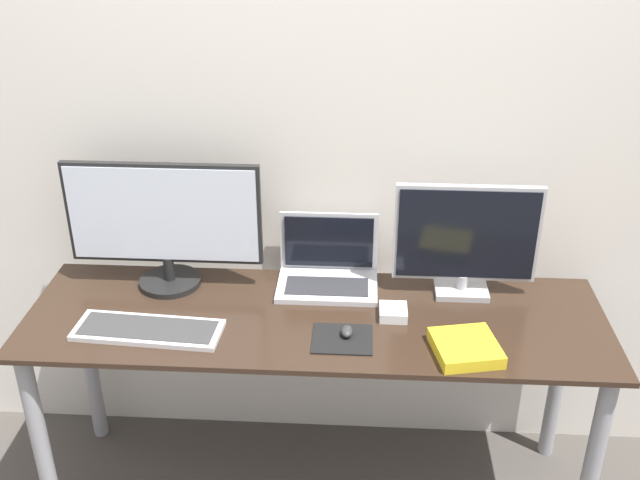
# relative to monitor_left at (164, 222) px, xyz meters

# --- Properties ---
(wall_back) EXTENTS (7.00, 0.05, 2.50)m
(wall_back) POSITION_rel_monitor_left_xyz_m (0.51, 0.18, 0.28)
(wall_back) COLOR silver
(wall_back) RESTS_ON ground_plane
(desk) EXTENTS (1.86, 0.58, 0.74)m
(desk) POSITION_rel_monitor_left_xyz_m (0.51, -0.17, -0.36)
(desk) COLOR #332319
(desk) RESTS_ON ground_plane
(monitor_left) EXTENTS (0.65, 0.21, 0.44)m
(monitor_left) POSITION_rel_monitor_left_xyz_m (0.00, 0.00, 0.00)
(monitor_left) COLOR black
(monitor_left) RESTS_ON desk
(monitor_right) EXTENTS (0.47, 0.12, 0.39)m
(monitor_right) POSITION_rel_monitor_left_xyz_m (0.99, 0.00, -0.03)
(monitor_right) COLOR #B2B2B7
(monitor_right) RESTS_ON desk
(laptop) EXTENTS (0.34, 0.23, 0.23)m
(laptop) POSITION_rel_monitor_left_xyz_m (0.54, 0.04, -0.18)
(laptop) COLOR silver
(laptop) RESTS_ON desk
(keyboard) EXTENTS (0.47, 0.19, 0.02)m
(keyboard) POSITION_rel_monitor_left_xyz_m (0.00, -0.30, -0.23)
(keyboard) COLOR silver
(keyboard) RESTS_ON desk
(mousepad) EXTENTS (0.18, 0.16, 0.00)m
(mousepad) POSITION_rel_monitor_left_xyz_m (0.60, -0.30, -0.23)
(mousepad) COLOR black
(mousepad) RESTS_ON desk
(mouse) EXTENTS (0.04, 0.06, 0.03)m
(mouse) POSITION_rel_monitor_left_xyz_m (0.62, -0.28, -0.22)
(mouse) COLOR #333333
(mouse) RESTS_ON mousepad
(book) EXTENTS (0.22, 0.22, 0.04)m
(book) POSITION_rel_monitor_left_xyz_m (0.97, -0.35, -0.22)
(book) COLOR yellow
(book) RESTS_ON desk
(power_brick) EXTENTS (0.09, 0.09, 0.03)m
(power_brick) POSITION_rel_monitor_left_xyz_m (0.76, -0.16, -0.22)
(power_brick) COLOR white
(power_brick) RESTS_ON desk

